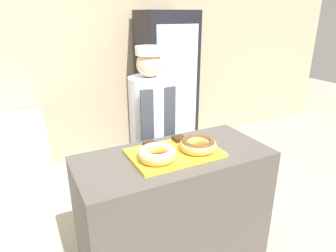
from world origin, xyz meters
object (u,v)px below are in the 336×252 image
at_px(donut_light_glaze, 157,153).
at_px(beverage_fridge, 167,88).
at_px(baker_person, 151,135).
at_px(brownie_back_left, 150,145).
at_px(brownie_back_right, 179,139).
at_px(serving_tray, 175,153).
at_px(donut_chocolate_glaze, 198,144).

bearing_deg(donut_light_glaze, beverage_fridge, 61.47).
bearing_deg(baker_person, donut_light_glaze, -110.39).
distance_m(brownie_back_left, beverage_fridge, 1.84).
distance_m(brownie_back_right, beverage_fridge, 1.73).
relative_size(serving_tray, brownie_back_left, 7.41).
relative_size(donut_chocolate_glaze, brownie_back_right, 3.13).
height_order(donut_light_glaze, beverage_fridge, beverage_fridge).
xyz_separation_m(brownie_back_right, beverage_fridge, (0.69, 1.58, -0.03)).
distance_m(serving_tray, donut_chocolate_glaze, 0.18).
relative_size(brownie_back_left, beverage_fridge, 0.04).
distance_m(brownie_back_left, baker_person, 0.49).
distance_m(baker_person, beverage_fridge, 1.37).
bearing_deg(brownie_back_left, baker_person, 65.55).
height_order(donut_chocolate_glaze, brownie_back_left, donut_chocolate_glaze).
relative_size(donut_chocolate_glaze, baker_person, 0.16).
bearing_deg(brownie_back_right, baker_person, 95.26).
height_order(brownie_back_right, beverage_fridge, beverage_fridge).
xyz_separation_m(donut_light_glaze, beverage_fridge, (0.97, 1.79, -0.05)).
xyz_separation_m(serving_tray, beverage_fridge, (0.81, 1.73, 0.00)).
xyz_separation_m(brownie_back_right, baker_person, (-0.04, 0.43, -0.12)).
bearing_deg(brownie_back_right, donut_light_glaze, -143.81).
distance_m(serving_tray, brownie_back_left, 0.19).
distance_m(serving_tray, baker_person, 0.60).
bearing_deg(serving_tray, brownie_back_left, 128.45).
relative_size(brownie_back_right, baker_person, 0.05).
distance_m(brownie_back_left, brownie_back_right, 0.24).
xyz_separation_m(serving_tray, brownie_back_right, (0.12, 0.15, 0.03)).
bearing_deg(beverage_fridge, serving_tray, -115.14).
bearing_deg(beverage_fridge, donut_chocolate_glaze, -110.16).
xyz_separation_m(serving_tray, baker_person, (0.08, 0.58, -0.09)).
distance_m(donut_chocolate_glaze, brownie_back_left, 0.34).
xyz_separation_m(brownie_back_left, brownie_back_right, (0.24, 0.00, 0.00)).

